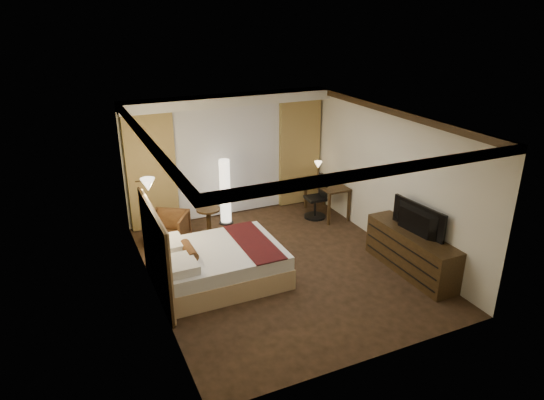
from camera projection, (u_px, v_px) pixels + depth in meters
name	position (u px, v px, depth m)	size (l,w,h in m)	color
floor	(281.00, 266.00, 8.80)	(4.50, 5.50, 0.01)	black
ceiling	(282.00, 119.00, 7.80)	(4.50, 5.50, 0.01)	white
back_wall	(228.00, 155.00, 10.62)	(4.50, 0.02, 2.70)	#ECE5CC
left_wall	(150.00, 219.00, 7.43)	(0.02, 5.50, 2.70)	#ECE5CC
right_wall	(389.00, 179.00, 9.17)	(0.02, 5.50, 2.70)	#ECE5CC
crown_molding	(282.00, 123.00, 7.82)	(4.50, 5.50, 0.12)	black
soffit	(230.00, 100.00, 9.95)	(4.50, 0.50, 0.20)	white
curtain_sheer	(229.00, 161.00, 10.59)	(2.48, 0.04, 2.45)	silver
curtain_left_drape	(152.00, 172.00, 9.89)	(1.00, 0.14, 2.45)	tan
curtain_right_drape	(299.00, 152.00, 11.20)	(1.00, 0.14, 2.45)	tan
wall_sconce	(148.00, 185.00, 8.09)	(0.24, 0.24, 0.24)	white
bed	(220.00, 264.00, 8.25)	(2.08, 1.62, 0.61)	white
headboard	(156.00, 253.00, 7.68)	(0.12, 1.92, 1.50)	tan
armchair	(168.00, 228.00, 9.47)	(0.71, 0.66, 0.73)	#4A2816
side_table	(209.00, 221.00, 10.01)	(0.50, 0.50, 0.55)	black
floor_lamp	(225.00, 192.00, 10.30)	(0.30, 0.30, 1.45)	white
desk	(327.00, 199.00, 10.87)	(0.55, 1.15, 0.75)	black
desk_lamp	(318.00, 170.00, 11.03)	(0.18, 0.18, 0.34)	#FFD899
office_chair	(315.00, 197.00, 10.66)	(0.48, 0.48, 0.99)	black
dresser	(411.00, 252.00, 8.50)	(0.50, 1.96, 0.76)	black
television	(414.00, 215.00, 8.22)	(1.16, 0.67, 0.15)	black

